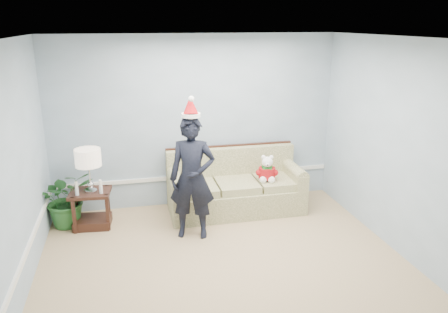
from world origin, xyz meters
TOP-DOWN VIEW (x-y plane):
  - room_shell at (0.00, 0.00)m, footprint 4.54×5.04m
  - wainscot_trim at (-1.18, 1.18)m, footprint 4.49×4.99m
  - sofa at (0.53, 2.07)m, footprint 2.07×0.89m
  - side_table at (-1.64, 1.94)m, footprint 0.61×0.53m
  - table_lamp at (-1.62, 1.91)m, footprint 0.36×0.36m
  - candle_pair at (-1.64, 1.83)m, footprint 0.37×0.05m
  - houseplant at (-1.98, 2.06)m, footprint 0.95×0.89m
  - man at (-0.25, 1.33)m, footprint 0.71×0.56m
  - santa_hat at (-0.25, 1.35)m, footprint 0.27×0.30m
  - teddy_bear at (1.00, 1.88)m, footprint 0.31×0.32m

SIDE VIEW (x-z plane):
  - side_table at x=-1.64m, z-range -0.06..0.49m
  - sofa at x=0.53m, z-range -0.14..0.83m
  - houseplant at x=-1.98m, z-range 0.00..0.84m
  - wainscot_trim at x=-1.18m, z-range 0.42..0.48m
  - candle_pair at x=-1.64m, z-range 0.54..0.74m
  - teddy_bear at x=1.00m, z-range 0.45..0.87m
  - man at x=-0.25m, z-range 0.00..1.70m
  - table_lamp at x=-1.62m, z-range 0.71..1.35m
  - room_shell at x=0.00m, z-range -0.02..2.72m
  - santa_hat at x=-0.25m, z-range 1.67..1.96m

